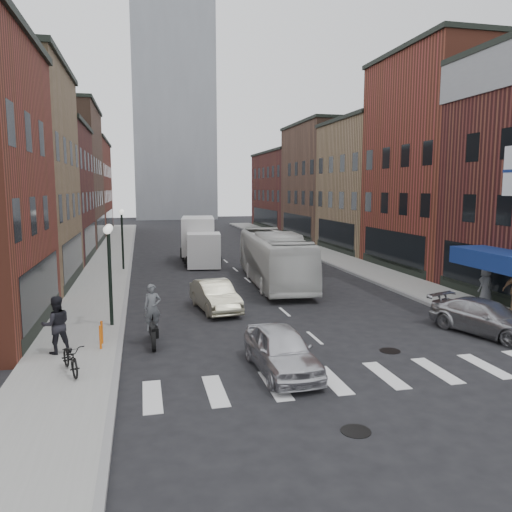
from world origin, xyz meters
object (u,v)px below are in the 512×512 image
(parked_bicycle, at_px, (71,358))
(ped_right_c, at_px, (486,284))
(box_truck, at_px, (200,241))
(motorcycle_rider, at_px, (153,317))
(sedan_left_far, at_px, (215,296))
(transit_bus, at_px, (274,258))
(streetlamp_near, at_px, (109,256))
(streetlamp_far, at_px, (122,228))
(ped_left_solo, at_px, (56,325))
(bike_rack, at_px, (101,335))
(curb_car, at_px, (486,318))
(sedan_left_near, at_px, (282,350))

(parked_bicycle, xyz_separation_m, ped_right_c, (17.79, 5.07, 0.43))
(box_truck, xyz_separation_m, motorcycle_rider, (-3.86, -19.11, -0.61))
(parked_bicycle, relative_size, ped_right_c, 0.97)
(sedan_left_far, xyz_separation_m, parked_bicycle, (-5.29, -7.09, -0.07))
(transit_bus, bearing_deg, streetlamp_near, -135.17)
(streetlamp_far, bearing_deg, motorcycle_rider, -84.65)
(streetlamp_near, distance_m, ped_left_solo, 3.93)
(sedan_left_far, bearing_deg, streetlamp_far, 102.21)
(bike_rack, distance_m, sedan_left_far, 6.59)
(motorcycle_rider, distance_m, curb_car, 12.45)
(sedan_left_far, distance_m, curb_car, 11.23)
(curb_car, relative_size, parked_bicycle, 2.57)
(streetlamp_far, relative_size, motorcycle_rider, 1.87)
(sedan_left_far, height_order, ped_left_solo, ped_left_solo)
(ped_right_c, bearing_deg, sedan_left_far, -29.76)
(box_truck, relative_size, parked_bicycle, 4.57)
(motorcycle_rider, distance_m, parked_bicycle, 3.58)
(curb_car, bearing_deg, sedan_left_near, 174.02)
(sedan_left_far, bearing_deg, transit_bus, 44.47)
(curb_car, distance_m, parked_bicycle, 14.82)
(motorcycle_rider, bearing_deg, ped_left_solo, -174.26)
(sedan_left_far, relative_size, parked_bicycle, 2.39)
(motorcycle_rider, relative_size, transit_bus, 0.20)
(motorcycle_rider, xyz_separation_m, sedan_left_far, (2.87, 4.50, -0.35))
(streetlamp_near, height_order, motorcycle_rider, streetlamp_near)
(bike_rack, relative_size, curb_car, 0.18)
(parked_bicycle, bearing_deg, streetlamp_near, 60.63)
(box_truck, distance_m, sedan_left_near, 22.65)
(motorcycle_rider, xyz_separation_m, curb_car, (12.36, -1.50, -0.39))
(bike_rack, bearing_deg, ped_right_c, 8.91)
(bike_rack, bearing_deg, motorcycle_rider, 6.62)
(bike_rack, height_order, motorcycle_rider, motorcycle_rider)
(streetlamp_far, distance_m, sedan_left_far, 12.98)
(curb_car, distance_m, ped_left_solo, 15.48)
(box_truck, xyz_separation_m, sedan_left_far, (-0.99, -14.61, -0.96))
(bike_rack, height_order, curb_car, curb_car)
(transit_bus, distance_m, ped_right_c, 11.19)
(motorcycle_rider, relative_size, curb_car, 0.50)
(streetlamp_near, relative_size, transit_bus, 0.38)
(streetlamp_near, distance_m, curb_car, 14.64)
(sedan_left_near, bearing_deg, motorcycle_rider, 134.28)
(box_truck, bearing_deg, ped_right_c, -48.88)
(box_truck, distance_m, motorcycle_rider, 19.50)
(transit_bus, bearing_deg, ped_right_c, -38.53)
(streetlamp_far, relative_size, curb_car, 0.93)
(box_truck, height_order, transit_bus, box_truck)
(streetlamp_near, relative_size, sedan_left_far, 1.00)
(streetlamp_far, height_order, box_truck, streetlamp_far)
(ped_left_solo, bearing_deg, sedan_left_far, -155.06)
(bike_rack, xyz_separation_m, box_truck, (5.60, 19.31, 1.09))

